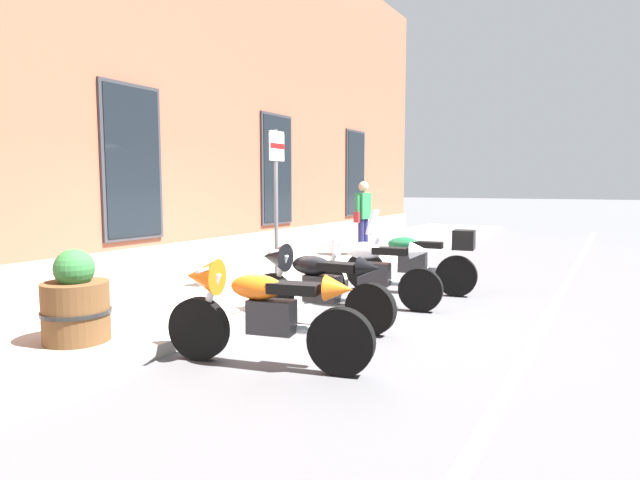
# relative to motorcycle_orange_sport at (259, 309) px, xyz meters

# --- Properties ---
(ground_plane) EXTENTS (140.00, 140.00, 0.00)m
(ground_plane) POSITION_rel_motorcycle_orange_sport_xyz_m (2.09, 1.02, -0.56)
(ground_plane) COLOR #4C4C4F
(sidewalk) EXTENTS (31.20, 3.00, 0.14)m
(sidewalk) POSITION_rel_motorcycle_orange_sport_xyz_m (2.09, 2.52, -0.49)
(sidewalk) COLOR gray
(sidewalk) RESTS_ON ground_plane
(lane_stripe) EXTENTS (31.20, 0.12, 0.01)m
(lane_stripe) POSITION_rel_motorcycle_orange_sport_xyz_m (2.09, -2.18, -0.55)
(lane_stripe) COLOR silver
(lane_stripe) RESTS_ON ground_plane
(brick_pub_facade) EXTENTS (25.20, 7.10, 7.65)m
(brick_pub_facade) POSITION_rel_motorcycle_orange_sport_xyz_m (2.09, 7.51, 3.26)
(brick_pub_facade) COLOR brown
(brick_pub_facade) RESTS_ON ground_plane
(motorcycle_orange_sport) EXTENTS (0.70, 2.07, 1.02)m
(motorcycle_orange_sport) POSITION_rel_motorcycle_orange_sport_xyz_m (0.00, 0.00, 0.00)
(motorcycle_orange_sport) COLOR black
(motorcycle_orange_sport) RESTS_ON ground_plane
(motorcycle_black_sport) EXTENTS (0.62, 1.99, 1.01)m
(motorcycle_black_sport) POSITION_rel_motorcycle_orange_sport_xyz_m (1.52, 0.28, -0.01)
(motorcycle_black_sport) COLOR black
(motorcycle_black_sport) RESTS_ON ground_plane
(motorcycle_white_sport) EXTENTS (0.62, 2.03, 1.06)m
(motorcycle_white_sport) POSITION_rel_motorcycle_orange_sport_xyz_m (2.82, 0.17, 0.02)
(motorcycle_white_sport) COLOR black
(motorcycle_white_sport) RESTS_ON ground_plane
(motorcycle_green_touring) EXTENTS (0.70, 2.12, 1.33)m
(motorcycle_green_touring) POSITION_rel_motorcycle_orange_sport_xyz_m (4.10, -0.15, -0.00)
(motorcycle_green_touring) COLOR black
(motorcycle_green_touring) RESTS_ON ground_plane
(pedestrian_striped_shirt) EXTENTS (0.66, 0.24, 1.69)m
(pedestrian_striped_shirt) POSITION_rel_motorcycle_orange_sport_xyz_m (7.09, 2.17, 0.53)
(pedestrian_striped_shirt) COLOR #1E1E4C
(pedestrian_striped_shirt) RESTS_ON sidewalk
(parking_sign) EXTENTS (0.36, 0.07, 2.43)m
(parking_sign) POSITION_rel_motorcycle_orange_sport_xyz_m (2.71, 1.61, 1.15)
(parking_sign) COLOR #4C4C51
(parking_sign) RESTS_ON sidewalk
(barrel_planter) EXTENTS (0.69, 0.69, 0.95)m
(barrel_planter) POSITION_rel_motorcycle_orange_sport_xyz_m (-0.60, 1.86, -0.03)
(barrel_planter) COLOR brown
(barrel_planter) RESTS_ON sidewalk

